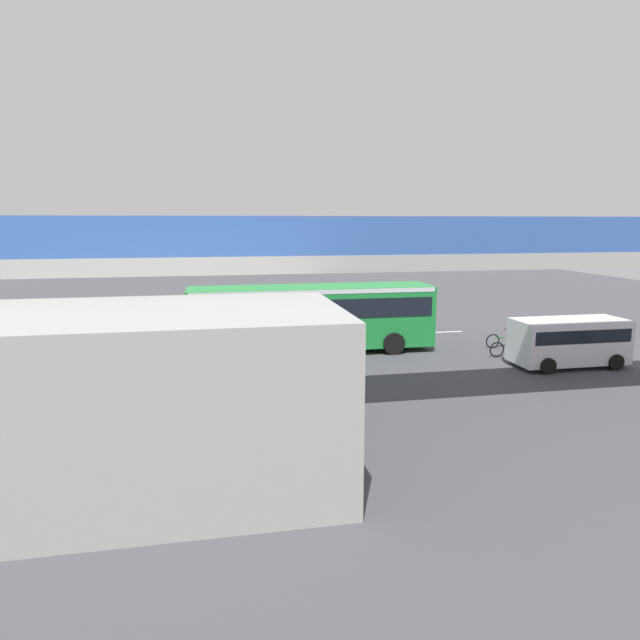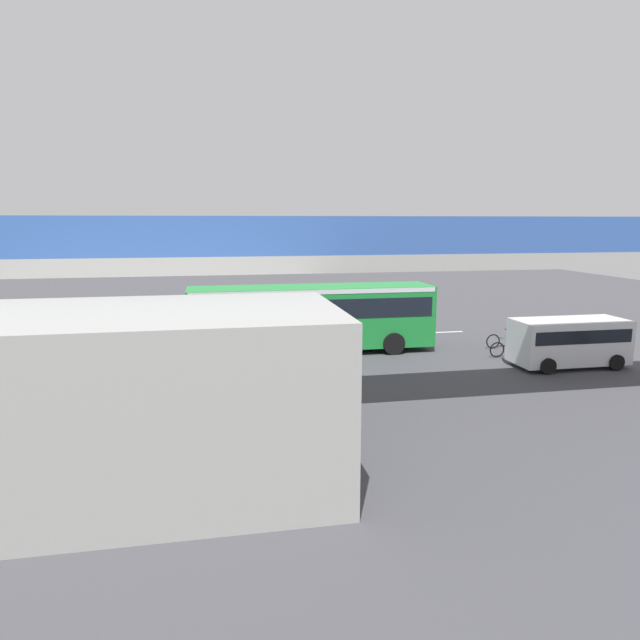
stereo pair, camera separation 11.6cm
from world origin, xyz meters
The scene contains 14 objects.
ground centered at (0.00, 0.00, 0.00)m, with size 80.00×80.00×0.00m, color #424247.
city_bus centered at (0.28, 1.06, 1.88)m, with size 11.54×2.85×3.15m.
parked_van centered at (-10.07, 5.83, 1.18)m, with size 4.80×2.17×2.05m.
bicycle_black centered at (-8.40, 3.80, 0.37)m, with size 1.77×0.44×0.96m.
bicycle_green centered at (-9.11, 2.09, 0.37)m, with size 1.77×0.44×0.96m.
pedestrian centered at (-6.03, -4.08, 0.89)m, with size 0.38×0.38×1.79m.
traffic_sign centered at (3.02, -3.31, 1.89)m, with size 0.08×0.60×2.80m.
lane_dash_leftmost centered at (-8.00, -2.16, 0.00)m, with size 2.00×0.20×0.01m, color silver.
lane_dash_left centered at (-4.00, -2.16, 0.00)m, with size 2.00×0.20×0.01m, color silver.
lane_dash_centre centered at (0.00, -2.16, 0.00)m, with size 2.00×0.20×0.01m, color silver.
lane_dash_right centered at (4.00, -2.16, 0.00)m, with size 2.00×0.20×0.01m, color silver.
lane_dash_rightmost centered at (8.00, -2.16, 0.00)m, with size 2.00×0.20×0.01m, color silver.
pedestrian_overpass centered at (0.00, 9.83, 4.60)m, with size 25.99×2.60×6.30m.
station_building centered at (6.45, 13.74, 2.10)m, with size 9.00×5.04×4.20m.
Camera 1 is at (4.85, 26.32, 6.13)m, focal length 30.82 mm.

